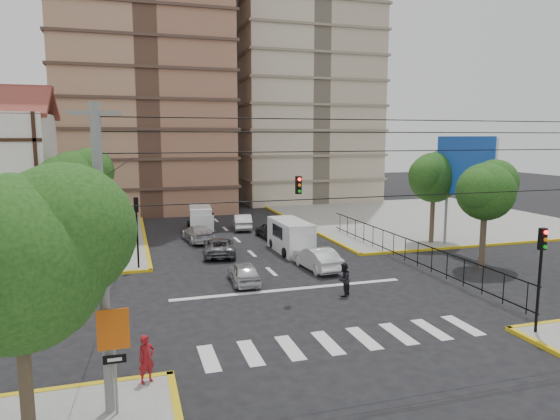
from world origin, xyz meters
name	(u,v)px	position (x,y,z in m)	size (l,w,h in m)	color
ground	(298,296)	(0.00, 0.00, 0.00)	(160.00, 160.00, 0.00)	black
sidewalk_ne	(419,218)	(20.00, 20.00, 0.07)	(26.00, 26.00, 0.15)	gray
crosswalk_stripes	(346,340)	(0.00, -6.00, 0.01)	(12.00, 2.40, 0.01)	silver
stop_line	(291,289)	(0.00, 1.20, 0.01)	(13.00, 0.40, 0.01)	silver
tower_beige	(300,13)	(14.00, 40.00, 24.00)	(17.00, 16.00, 48.00)	tan
park_fence	(405,263)	(9.00, 4.50, 0.00)	(0.10, 22.50, 1.66)	black
billboard	(465,169)	(14.45, 6.00, 6.00)	(0.36, 6.20, 8.10)	slate
tree_sw_near	(20,254)	(-10.90, -9.99, 5.27)	(5.63, 4.60, 7.57)	#473828
tree_park_a	(487,189)	(13.08, 2.01, 5.01)	(4.41, 3.60, 6.83)	#473828
tree_park_c	(435,175)	(14.09, 9.01, 5.34)	(4.65, 3.80, 7.25)	#473828
tree_tudor	(76,178)	(-11.90, 16.01, 5.22)	(5.39, 4.40, 7.43)	#473828
traffic_light_se	(541,263)	(7.80, -7.80, 3.11)	(0.28, 0.22, 4.40)	black
traffic_light_nw	(137,221)	(-7.80, 7.80, 3.11)	(0.28, 0.22, 4.40)	black
traffic_light_hanging	(313,187)	(0.00, -2.04, 5.90)	(18.00, 9.12, 0.92)	black
utility_pole_sw	(102,259)	(-9.00, -9.00, 4.77)	(1.40, 0.28, 9.00)	slate
district_sign	(114,339)	(-8.80, -9.24, 2.45)	(0.90, 0.12, 3.20)	slate
van_right_lane	(292,237)	(2.81, 9.47, 1.10)	(2.13, 5.09, 2.27)	silver
van_left_lane	(201,219)	(-2.19, 20.00, 1.02)	(2.32, 4.85, 2.10)	silver
car_silver_front_left	(244,273)	(-2.18, 3.04, 0.63)	(1.48, 3.68, 1.25)	silver
car_white_front_right	(317,258)	(2.84, 4.62, 0.71)	(1.51, 4.33, 1.43)	white
car_grey_mid_left	(219,246)	(-2.32, 10.12, 0.64)	(2.11, 4.57, 1.27)	slate
car_silver_rear_left	(198,233)	(-3.11, 15.19, 0.66)	(1.86, 4.56, 1.32)	silver
car_darkgrey_mid_right	(270,230)	(2.75, 14.92, 0.66)	(1.56, 3.87, 1.32)	#262628
car_white_rear_right	(242,221)	(1.45, 19.46, 0.69)	(1.47, 4.22, 1.39)	white
pedestrian_sw_corner	(146,359)	(-7.88, -7.52, 0.96)	(0.59, 0.39, 1.63)	maroon
pedestrian_crosswalk	(344,280)	(2.26, -0.69, 0.88)	(0.85, 0.66, 1.75)	black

